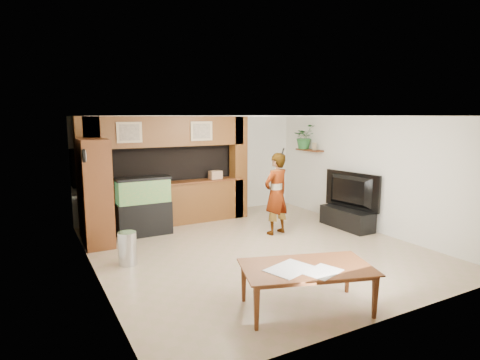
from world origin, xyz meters
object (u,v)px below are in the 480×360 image
television (348,191)px  person (276,194)px  aquarium (144,207)px  dining_table (307,289)px  pantry_cabinet (96,193)px

television → person: person is taller
aquarium → dining_table: bearing=-77.9°
pantry_cabinet → person: 3.78m
pantry_cabinet → person: (3.63, -1.06, -0.17)m
aquarium → television: television is taller
aquarium → person: (2.60, -1.30, 0.27)m
pantry_cabinet → television: 5.55m
pantry_cabinet → person: bearing=-16.2°
aquarium → television: size_ratio=0.87×
pantry_cabinet → dining_table: size_ratio=1.24×
dining_table → pantry_cabinet: bearing=132.8°
pantry_cabinet → person: size_ratio=1.19×
person → pantry_cabinet: bearing=-29.4°
pantry_cabinet → aquarium: pantry_cabinet is taller
pantry_cabinet → television: size_ratio=1.45×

